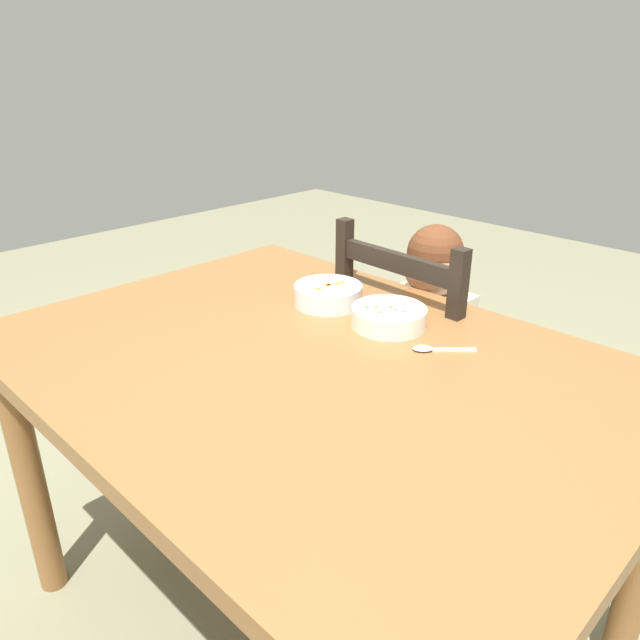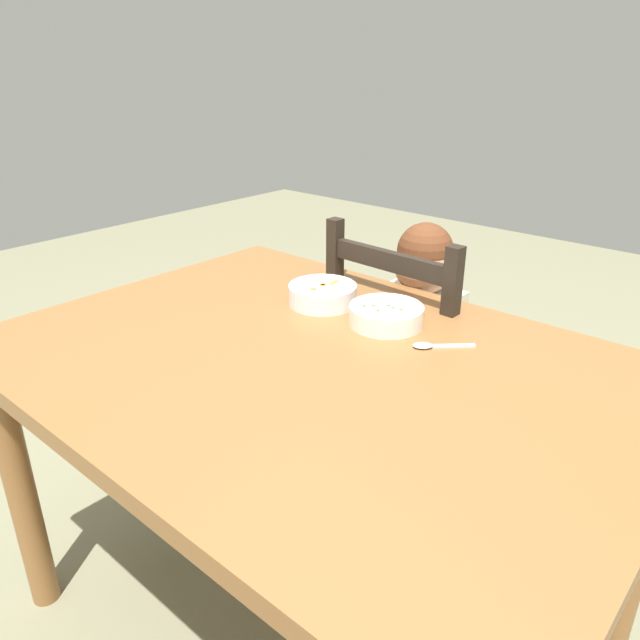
{
  "view_description": "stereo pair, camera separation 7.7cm",
  "coord_description": "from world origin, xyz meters",
  "px_view_note": "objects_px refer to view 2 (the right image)",
  "views": [
    {
      "loc": [
        0.81,
        -0.78,
        1.36
      ],
      "look_at": [
        -0.04,
        0.07,
        0.83
      ],
      "focal_mm": 33.8,
      "sensor_mm": 36.0,
      "label": 1
    },
    {
      "loc": [
        0.75,
        -0.83,
        1.36
      ],
      "look_at": [
        -0.04,
        0.07,
        0.83
      ],
      "focal_mm": 33.8,
      "sensor_mm": 36.0,
      "label": 2
    }
  ],
  "objects_px": {
    "dining_table": "(312,400)",
    "spoon": "(432,346)",
    "dining_chair": "(411,385)",
    "bowl_of_carrots": "(323,294)",
    "bowl_of_peas": "(386,315)",
    "child_figure": "(414,334)"
  },
  "relations": [
    {
      "from": "dining_chair",
      "to": "child_figure",
      "type": "distance_m",
      "value": 0.17
    },
    {
      "from": "dining_table",
      "to": "child_figure",
      "type": "relative_size",
      "value": 1.45
    },
    {
      "from": "dining_table",
      "to": "child_figure",
      "type": "bearing_deg",
      "value": 98.67
    },
    {
      "from": "dining_table",
      "to": "spoon",
      "type": "distance_m",
      "value": 0.29
    },
    {
      "from": "dining_table",
      "to": "child_figure",
      "type": "distance_m",
      "value": 0.54
    },
    {
      "from": "bowl_of_carrots",
      "to": "dining_table",
      "type": "bearing_deg",
      "value": -53.41
    },
    {
      "from": "dining_chair",
      "to": "spoon",
      "type": "relative_size",
      "value": 8.4
    },
    {
      "from": "child_figure",
      "to": "spoon",
      "type": "distance_m",
      "value": 0.44
    },
    {
      "from": "dining_table",
      "to": "spoon",
      "type": "relative_size",
      "value": 12.05
    },
    {
      "from": "dining_table",
      "to": "bowl_of_peas",
      "type": "distance_m",
      "value": 0.27
    },
    {
      "from": "dining_chair",
      "to": "bowl_of_carrots",
      "type": "relative_size",
      "value": 5.5
    },
    {
      "from": "dining_table",
      "to": "spoon",
      "type": "height_order",
      "value": "spoon"
    },
    {
      "from": "child_figure",
      "to": "bowl_of_carrots",
      "type": "distance_m",
      "value": 0.36
    },
    {
      "from": "dining_table",
      "to": "spoon",
      "type": "xyz_separation_m",
      "value": [
        0.16,
        0.21,
        0.11
      ]
    },
    {
      "from": "dining_table",
      "to": "dining_chair",
      "type": "xyz_separation_m",
      "value": [
        -0.08,
        0.54,
        -0.23
      ]
    },
    {
      "from": "spoon",
      "to": "dining_chair",
      "type": "bearing_deg",
      "value": 126.79
    },
    {
      "from": "child_figure",
      "to": "spoon",
      "type": "xyz_separation_m",
      "value": [
        0.25,
        -0.33,
        0.16
      ]
    },
    {
      "from": "bowl_of_carrots",
      "to": "spoon",
      "type": "relative_size",
      "value": 1.53
    },
    {
      "from": "dining_table",
      "to": "bowl_of_carrots",
      "type": "bearing_deg",
      "value": 126.59
    },
    {
      "from": "dining_chair",
      "to": "spoon",
      "type": "xyz_separation_m",
      "value": [
        0.25,
        -0.33,
        0.33
      ]
    },
    {
      "from": "dining_chair",
      "to": "dining_table",
      "type": "bearing_deg",
      "value": -81.16
    },
    {
      "from": "bowl_of_carrots",
      "to": "spoon",
      "type": "distance_m",
      "value": 0.35
    }
  ]
}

